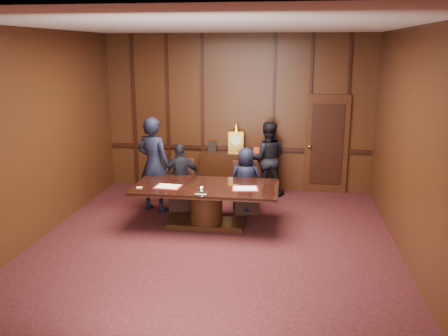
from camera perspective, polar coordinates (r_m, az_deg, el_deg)
name	(u,v)px	position (r m, az deg, el deg)	size (l,w,h in m)	color
room	(218,143)	(7.45, -0.77, 2.99)	(7.00, 7.04, 3.50)	black
sideboard	(236,170)	(10.75, 1.46, -0.26)	(1.60, 0.45, 1.54)	black
conference_table	(206,199)	(8.65, -2.17, -3.72)	(2.62, 1.32, 0.76)	black
folder_left	(168,187)	(8.54, -6.74, -2.23)	(0.48, 0.36, 0.02)	#B71510
folder_right	(245,189)	(8.37, 2.56, -2.49)	(0.50, 0.39, 0.02)	#B71510
inkstand	(201,190)	(8.14, -2.75, -2.65)	(0.20, 0.14, 0.12)	white
notepad	(139,187)	(8.57, -10.15, -2.32)	(0.10, 0.07, 0.01)	#E5C370
chair_left	(182,194)	(9.66, -5.06, -3.18)	(0.53, 0.53, 0.99)	black
chair_right	(246,197)	(9.46, 2.63, -3.52)	(0.57, 0.57, 0.99)	black
signatory_left	(181,177)	(9.48, -5.20, -1.10)	(0.79, 0.33, 1.36)	black
signatory_right	(246,181)	(9.28, 2.65, -1.52)	(0.64, 0.42, 1.32)	black
witness_left	(154,164)	(9.45, -8.46, 0.43)	(0.69, 0.45, 1.89)	black
witness_right	(267,158)	(10.46, 5.24, 1.15)	(0.80, 0.62, 1.64)	black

